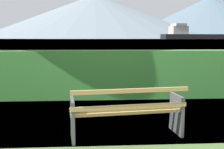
# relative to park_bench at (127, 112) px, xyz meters

# --- Properties ---
(ground_plane) EXTENTS (1400.00, 1400.00, 0.00)m
(ground_plane) POSITION_rel_park_bench_xyz_m (-0.01, 0.06, -0.43)
(ground_plane) COLOR #4C6B33
(water_surface) EXTENTS (620.00, 620.00, 0.00)m
(water_surface) POSITION_rel_park_bench_xyz_m (-0.01, 309.64, -0.43)
(water_surface) COLOR #7A99A8
(water_surface) RESTS_ON ground_plane
(park_bench) EXTENTS (1.92, 0.80, 0.87)m
(park_bench) POSITION_rel_park_bench_xyz_m (0.00, 0.00, 0.00)
(park_bench) COLOR tan
(park_bench) RESTS_ON ground_plane
(hedge_row) EXTENTS (12.74, 0.80, 1.30)m
(hedge_row) POSITION_rel_park_bench_xyz_m (-0.01, 3.11, 0.22)
(hedge_row) COLOR #387A33
(hedge_row) RESTS_ON ground_plane
(cargo_ship_large) EXTENTS (94.44, 33.06, 15.47)m
(cargo_ship_large) POSITION_rel_park_bench_xyz_m (105.03, 271.19, 3.89)
(cargo_ship_large) COLOR #232328
(cargo_ship_large) RESTS_ON water_surface
(distant_hills) EXTENTS (852.34, 443.54, 88.01)m
(distant_hills) POSITION_rel_park_bench_xyz_m (60.62, 552.09, 40.76)
(distant_hills) COLOR slate
(distant_hills) RESTS_ON ground_plane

